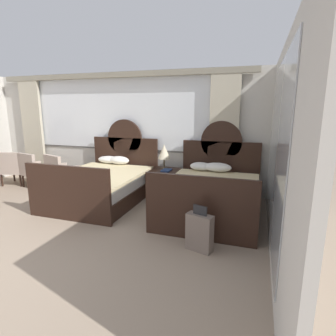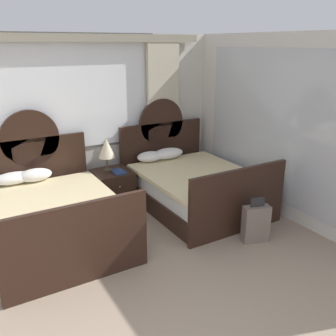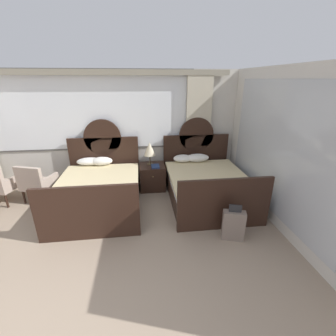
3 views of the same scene
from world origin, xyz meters
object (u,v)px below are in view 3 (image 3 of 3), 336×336
(bed_near_window, at_px, (100,190))
(nightstand_between_beds, at_px, (152,177))
(armchair_by_window_left, at_px, (37,182))
(book_on_nightstand, at_px, (155,166))
(bed_near_mirror, at_px, (206,184))
(table_lamp_on_nightstand, at_px, (150,149))
(suitcase_on_floor, at_px, (233,225))

(bed_near_window, xyz_separation_m, nightstand_between_beds, (1.13, 0.66, -0.05))
(nightstand_between_beds, height_order, armchair_by_window_left, armchair_by_window_left)
(nightstand_between_beds, relative_size, book_on_nightstand, 2.34)
(bed_near_window, bearing_deg, nightstand_between_beds, 30.34)
(bed_near_mirror, bearing_deg, book_on_nightstand, 152.71)
(table_lamp_on_nightstand, relative_size, book_on_nightstand, 2.06)
(armchair_by_window_left, height_order, suitcase_on_floor, armchair_by_window_left)
(bed_near_mirror, relative_size, suitcase_on_floor, 3.46)
(bed_near_mirror, relative_size, book_on_nightstand, 8.48)
(bed_near_window, relative_size, suitcase_on_floor, 3.46)
(nightstand_between_beds, relative_size, armchair_by_window_left, 0.72)
(bed_near_window, bearing_deg, armchair_by_window_left, 166.28)
(suitcase_on_floor, bearing_deg, book_on_nightstand, 120.00)
(bed_near_mirror, height_order, nightstand_between_beds, bed_near_mirror)
(bed_near_mirror, distance_m, armchair_by_window_left, 3.61)
(book_on_nightstand, bearing_deg, bed_near_mirror, -27.29)
(bed_near_window, distance_m, bed_near_mirror, 2.26)
(armchair_by_window_left, bearing_deg, table_lamp_on_nightstand, 9.47)
(bed_near_mirror, distance_m, nightstand_between_beds, 1.31)
(book_on_nightstand, height_order, suitcase_on_floor, suitcase_on_floor)
(nightstand_between_beds, bearing_deg, suitcase_on_floor, -60.01)
(nightstand_between_beds, xyz_separation_m, armchair_by_window_left, (-2.47, -0.34, 0.16))
(bed_near_window, relative_size, table_lamp_on_nightstand, 4.11)
(bed_near_window, distance_m, suitcase_on_floor, 2.72)
(bed_near_window, relative_size, bed_near_mirror, 1.00)
(nightstand_between_beds, bearing_deg, book_on_nightstand, -60.09)
(table_lamp_on_nightstand, bearing_deg, nightstand_between_beds, -56.92)
(table_lamp_on_nightstand, relative_size, armchair_by_window_left, 0.64)
(book_on_nightstand, xyz_separation_m, armchair_by_window_left, (-2.54, -0.22, -0.15))
(bed_near_mirror, bearing_deg, table_lamp_on_nightstand, 147.99)
(armchair_by_window_left, bearing_deg, suitcase_on_floor, -25.31)
(table_lamp_on_nightstand, bearing_deg, armchair_by_window_left, -170.53)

